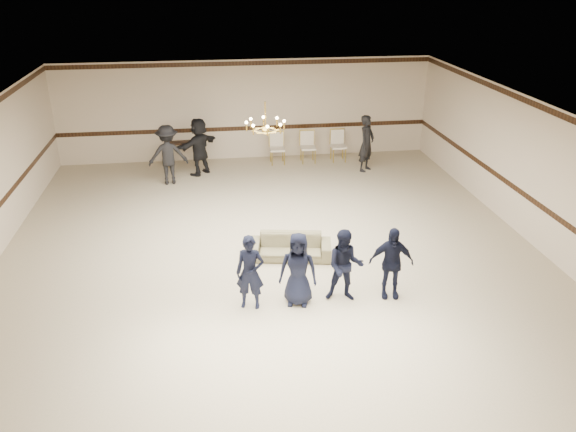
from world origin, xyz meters
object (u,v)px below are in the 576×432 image
at_px(boy_a, 250,273).
at_px(adult_left, 168,155).
at_px(chandelier, 265,116).
at_px(banquet_chair_left, 277,149).
at_px(boy_b, 298,269).
at_px(settee, 290,247).
at_px(boy_c, 345,266).
at_px(console_table, 183,154).
at_px(adult_right, 367,143).
at_px(banquet_chair_right, 338,146).
at_px(adult_mid, 199,146).
at_px(boy_d, 391,263).
at_px(banquet_chair_mid, 308,147).

xyz_separation_m(boy_a, adult_left, (-1.80, 6.99, 0.15)).
distance_m(chandelier, banquet_chair_left, 5.80).
bearing_deg(boy_b, settee, 101.02).
relative_size(chandelier, boy_c, 0.65).
bearing_deg(console_table, adult_right, -16.51).
bearing_deg(console_table, adult_left, -107.29).
bearing_deg(boy_a, banquet_chair_right, 80.47).
relative_size(boy_b, adult_mid, 0.83).
relative_size(boy_d, adult_mid, 0.83).
bearing_deg(banquet_chair_right, boy_c, -101.86).
bearing_deg(banquet_chair_right, adult_right, -58.51).
bearing_deg(settee, banquet_chair_right, 78.74).
distance_m(boy_b, adult_mid, 7.90).
distance_m(boy_b, adult_left, 7.50).
bearing_deg(boy_d, boy_b, -171.59).
relative_size(adult_left, banquet_chair_left, 1.75).
relative_size(boy_b, settee, 0.82).
bearing_deg(banquet_chair_mid, banquet_chair_right, 2.60).
bearing_deg(boy_c, boy_d, 12.06).
distance_m(boy_b, boy_d, 1.80).
distance_m(boy_b, adult_right, 8.01).
bearing_deg(adult_mid, adult_right, 131.32).
xyz_separation_m(boy_d, adult_right, (1.50, 7.29, 0.15)).
xyz_separation_m(chandelier, boy_d, (2.05, -3.12, -2.15)).
distance_m(boy_d, console_table, 9.49).
distance_m(boy_a, adult_left, 7.22).
relative_size(chandelier, banquet_chair_mid, 0.94).
bearing_deg(banquet_chair_left, banquet_chair_mid, 3.53).
relative_size(boy_c, adult_left, 0.83).
xyz_separation_m(boy_d, adult_mid, (-3.60, 7.69, 0.15)).
height_order(adult_left, adult_right, same).
xyz_separation_m(boy_b, banquet_chair_right, (2.66, 8.34, -0.23)).
xyz_separation_m(boy_b, banquet_chair_left, (0.66, 8.34, -0.23)).
distance_m(boy_b, settee, 1.92).
height_order(boy_b, adult_mid, adult_mid).
relative_size(boy_c, banquet_chair_right, 1.45).
bearing_deg(banquet_chair_mid, boy_b, -98.66).
relative_size(adult_left, console_table, 1.84).
bearing_deg(boy_d, console_table, 124.28).
bearing_deg(adult_left, banquet_chair_mid, -167.83).
distance_m(adult_mid, adult_right, 5.12).
height_order(boy_d, adult_left, adult_left).
distance_m(banquet_chair_right, console_table, 5.01).
bearing_deg(chandelier, banquet_chair_left, 80.08).
distance_m(banquet_chair_left, console_table, 3.01).
relative_size(boy_d, console_table, 1.53).
xyz_separation_m(boy_a, boy_d, (2.70, 0.00, 0.00)).
relative_size(adult_left, banquet_chair_right, 1.75).
bearing_deg(adult_right, adult_left, 135.58).
height_order(chandelier, boy_d, chandelier).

